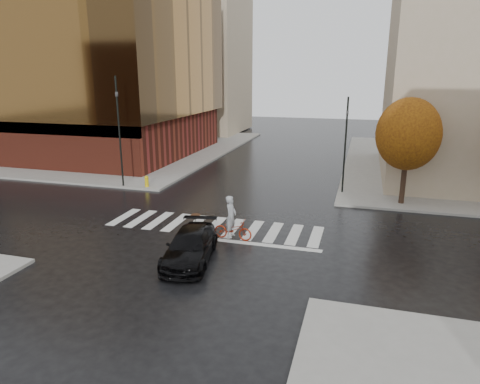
# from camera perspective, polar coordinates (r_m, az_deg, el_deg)

# --- Properties ---
(ground) EXTENTS (120.00, 120.00, 0.00)m
(ground) POSITION_cam_1_polar(r_m,az_deg,el_deg) (22.82, -3.94, -4.98)
(ground) COLOR black
(ground) RESTS_ON ground
(sidewalk_nw) EXTENTS (30.00, 30.00, 0.15)m
(sidewalk_nw) POSITION_cam_1_polar(r_m,az_deg,el_deg) (50.56, -18.36, 5.77)
(sidewalk_nw) COLOR gray
(sidewalk_nw) RESTS_ON ground
(crosswalk) EXTENTS (12.00, 3.00, 0.01)m
(crosswalk) POSITION_cam_1_polar(r_m,az_deg,el_deg) (23.26, -3.52, -4.56)
(crosswalk) COLOR silver
(crosswalk) RESTS_ON ground
(office_glass) EXTENTS (27.00, 19.00, 16.00)m
(office_glass) POSITION_cam_1_polar(r_m,az_deg,el_deg) (48.10, -22.31, 14.80)
(office_glass) COLOR maroon
(office_glass) RESTS_ON sidewalk_nw
(building_nw_far) EXTENTS (14.00, 12.00, 20.00)m
(building_nw_far) POSITION_cam_1_polar(r_m,az_deg,el_deg) (61.71, -6.41, 17.48)
(building_nw_far) COLOR tan
(building_nw_far) RESTS_ON sidewalk_nw
(tree_ne_a) EXTENTS (3.80, 3.80, 6.50)m
(tree_ne_a) POSITION_cam_1_polar(r_m,az_deg,el_deg) (27.77, 21.52, 7.17)
(tree_ne_a) COLOR black
(tree_ne_a) RESTS_ON sidewalk_ne
(sedan) EXTENTS (2.65, 4.93, 1.36)m
(sedan) POSITION_cam_1_polar(r_m,az_deg,el_deg) (19.01, -6.65, -7.19)
(sedan) COLOR black
(sedan) RESTS_ON ground
(cyclist) EXTENTS (2.01, 0.81, 2.24)m
(cyclist) POSITION_cam_1_polar(r_m,az_deg,el_deg) (21.21, -1.05, -4.38)
(cyclist) COLOR maroon
(cyclist) RESTS_ON ground
(traffic_light_nw) EXTENTS (0.24, 0.22, 7.68)m
(traffic_light_nw) POSITION_cam_1_polar(r_m,az_deg,el_deg) (31.24, -15.86, 8.69)
(traffic_light_nw) COLOR black
(traffic_light_nw) RESTS_ON sidewalk_nw
(traffic_light_ne) EXTENTS (0.18, 0.20, 6.39)m
(traffic_light_ne) POSITION_cam_1_polar(r_m,az_deg,el_deg) (29.37, 13.89, 6.70)
(traffic_light_ne) COLOR black
(traffic_light_ne) RESTS_ON sidewalk_ne
(fire_hydrant) EXTENTS (0.29, 0.29, 0.81)m
(fire_hydrant) POSITION_cam_1_polar(r_m,az_deg,el_deg) (31.21, -12.35, 1.49)
(fire_hydrant) COLOR #DEBB0D
(fire_hydrant) RESTS_ON sidewalk_nw
(manhole) EXTENTS (0.69, 0.69, 0.01)m
(manhole) POSITION_cam_1_polar(r_m,az_deg,el_deg) (25.15, -5.95, -3.04)
(manhole) COLOR #4E2F1C
(manhole) RESTS_ON ground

